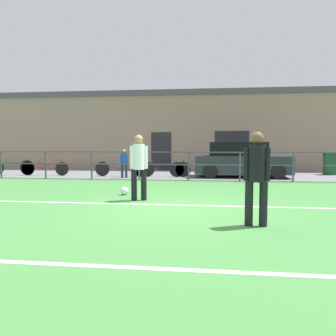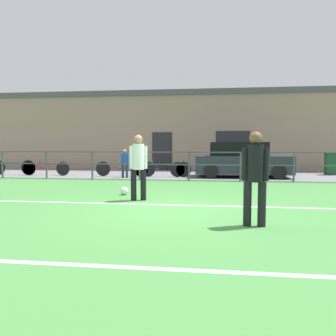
{
  "view_description": "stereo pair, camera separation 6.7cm",
  "coord_description": "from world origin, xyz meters",
  "px_view_note": "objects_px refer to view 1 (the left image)",
  "views": [
    {
      "loc": [
        0.81,
        -7.2,
        1.43
      ],
      "look_at": [
        -0.45,
        2.96,
        0.71
      ],
      "focal_mm": 35.68,
      "sensor_mm": 36.0,
      "label": 1
    },
    {
      "loc": [
        0.88,
        -7.19,
        1.43
      ],
      "look_at": [
        -0.45,
        2.96,
        0.71
      ],
      "focal_mm": 35.68,
      "sensor_mm": 36.0,
      "label": 2
    }
  ],
  "objects_px": {
    "player_goalkeeper": "(257,173)",
    "bicycle_parked_1": "(12,167)",
    "player_striker": "(139,163)",
    "bicycle_parked_4": "(158,169)",
    "trash_bin_0": "(330,164)",
    "parked_car_red": "(241,160)",
    "soccer_ball_match": "(125,191)",
    "bicycle_parked_0": "(45,168)",
    "bicycle_parked_2": "(165,169)",
    "bicycle_parked_3": "(121,169)",
    "spectator_child": "(124,162)"
  },
  "relations": [
    {
      "from": "bicycle_parked_4",
      "to": "soccer_ball_match",
      "type": "bearing_deg",
      "value": -91.8
    },
    {
      "from": "bicycle_parked_2",
      "to": "trash_bin_0",
      "type": "xyz_separation_m",
      "value": [
        7.53,
        1.98,
        0.17
      ]
    },
    {
      "from": "player_striker",
      "to": "player_goalkeeper",
      "type": "bearing_deg",
      "value": -58.71
    },
    {
      "from": "player_goalkeeper",
      "to": "bicycle_parked_1",
      "type": "distance_m",
      "value": 13.05
    },
    {
      "from": "soccer_ball_match",
      "to": "bicycle_parked_0",
      "type": "distance_m",
      "value": 7.29
    },
    {
      "from": "parked_car_red",
      "to": "trash_bin_0",
      "type": "xyz_separation_m",
      "value": [
        4.24,
        1.58,
        -0.21
      ]
    },
    {
      "from": "spectator_child",
      "to": "bicycle_parked_0",
      "type": "height_order",
      "value": "spectator_child"
    },
    {
      "from": "player_striker",
      "to": "bicycle_parked_4",
      "type": "bearing_deg",
      "value": 78.0
    },
    {
      "from": "bicycle_parked_2",
      "to": "bicycle_parked_4",
      "type": "relative_size",
      "value": 0.98
    },
    {
      "from": "bicycle_parked_4",
      "to": "parked_car_red",
      "type": "bearing_deg",
      "value": 6.51
    },
    {
      "from": "player_striker",
      "to": "bicycle_parked_4",
      "type": "distance_m",
      "value": 6.13
    },
    {
      "from": "bicycle_parked_3",
      "to": "bicycle_parked_4",
      "type": "relative_size",
      "value": 1.05
    },
    {
      "from": "player_striker",
      "to": "soccer_ball_match",
      "type": "height_order",
      "value": "player_striker"
    },
    {
      "from": "bicycle_parked_2",
      "to": "player_striker",
      "type": "bearing_deg",
      "value": -88.65
    },
    {
      "from": "bicycle_parked_3",
      "to": "player_striker",
      "type": "bearing_deg",
      "value": -70.84
    },
    {
      "from": "soccer_ball_match",
      "to": "bicycle_parked_3",
      "type": "height_order",
      "value": "bicycle_parked_3"
    },
    {
      "from": "parked_car_red",
      "to": "bicycle_parked_4",
      "type": "relative_size",
      "value": 1.77
    },
    {
      "from": "player_goalkeeper",
      "to": "trash_bin_0",
      "type": "xyz_separation_m",
      "value": [
        4.79,
        10.46,
        -0.41
      ]
    },
    {
      "from": "player_striker",
      "to": "bicycle_parked_0",
      "type": "relative_size",
      "value": 0.74
    },
    {
      "from": "parked_car_red",
      "to": "bicycle_parked_3",
      "type": "relative_size",
      "value": 1.69
    },
    {
      "from": "soccer_ball_match",
      "to": "spectator_child",
      "type": "bearing_deg",
      "value": 104.67
    },
    {
      "from": "player_striker",
      "to": "parked_car_red",
      "type": "bearing_deg",
      "value": 48.06
    },
    {
      "from": "player_goalkeeper",
      "to": "soccer_ball_match",
      "type": "bearing_deg",
      "value": -40.91
    },
    {
      "from": "spectator_child",
      "to": "bicycle_parked_1",
      "type": "bearing_deg",
      "value": -6.77
    },
    {
      "from": "player_striker",
      "to": "trash_bin_0",
      "type": "height_order",
      "value": "player_striker"
    },
    {
      "from": "spectator_child",
      "to": "bicycle_parked_2",
      "type": "relative_size",
      "value": 0.54
    },
    {
      "from": "bicycle_parked_1",
      "to": "trash_bin_0",
      "type": "xyz_separation_m",
      "value": [
        14.69,
        1.98,
        0.15
      ]
    },
    {
      "from": "soccer_ball_match",
      "to": "bicycle_parked_4",
      "type": "relative_size",
      "value": 0.1
    },
    {
      "from": "spectator_child",
      "to": "bicycle_parked_1",
      "type": "distance_m",
      "value": 5.53
    },
    {
      "from": "bicycle_parked_2",
      "to": "bicycle_parked_3",
      "type": "xyz_separation_m",
      "value": [
        -1.97,
        -0.0,
        -0.0
      ]
    },
    {
      "from": "soccer_ball_match",
      "to": "bicycle_parked_1",
      "type": "height_order",
      "value": "bicycle_parked_1"
    },
    {
      "from": "player_striker",
      "to": "bicycle_parked_2",
      "type": "height_order",
      "value": "player_striker"
    },
    {
      "from": "soccer_ball_match",
      "to": "bicycle_parked_0",
      "type": "bearing_deg",
      "value": 134.29
    },
    {
      "from": "bicycle_parked_0",
      "to": "bicycle_parked_3",
      "type": "xyz_separation_m",
      "value": [
        3.58,
        0.0,
        0.01
      ]
    },
    {
      "from": "player_striker",
      "to": "trash_bin_0",
      "type": "distance_m",
      "value": 10.95
    },
    {
      "from": "spectator_child",
      "to": "bicycle_parked_0",
      "type": "distance_m",
      "value": 3.94
    },
    {
      "from": "bicycle_parked_4",
      "to": "bicycle_parked_3",
      "type": "bearing_deg",
      "value": -180.0
    },
    {
      "from": "bicycle_parked_0",
      "to": "bicycle_parked_3",
      "type": "relative_size",
      "value": 0.95
    },
    {
      "from": "bicycle_parked_1",
      "to": "bicycle_parked_3",
      "type": "height_order",
      "value": "bicycle_parked_1"
    },
    {
      "from": "parked_car_red",
      "to": "player_goalkeeper",
      "type": "bearing_deg",
      "value": -93.49
    },
    {
      "from": "bicycle_parked_4",
      "to": "bicycle_parked_0",
      "type": "bearing_deg",
      "value": -180.0
    },
    {
      "from": "spectator_child",
      "to": "player_goalkeeper",
      "type": "bearing_deg",
      "value": 118.71
    },
    {
      "from": "player_striker",
      "to": "bicycle_parked_1",
      "type": "xyz_separation_m",
      "value": [
        -7.3,
        6.09,
        -0.57
      ]
    },
    {
      "from": "parked_car_red",
      "to": "bicycle_parked_2",
      "type": "xyz_separation_m",
      "value": [
        -3.29,
        -0.41,
        -0.38
      ]
    },
    {
      "from": "spectator_child",
      "to": "bicycle_parked_2",
      "type": "distance_m",
      "value": 1.8
    },
    {
      "from": "bicycle_parked_4",
      "to": "bicycle_parked_1",
      "type": "bearing_deg",
      "value": 180.0
    },
    {
      "from": "soccer_ball_match",
      "to": "bicycle_parked_2",
      "type": "height_order",
      "value": "bicycle_parked_2"
    },
    {
      "from": "bicycle_parked_2",
      "to": "bicycle_parked_4",
      "type": "height_order",
      "value": "bicycle_parked_2"
    },
    {
      "from": "player_goalkeeper",
      "to": "soccer_ball_match",
      "type": "distance_m",
      "value": 4.64
    },
    {
      "from": "bicycle_parked_3",
      "to": "player_goalkeeper",
      "type": "bearing_deg",
      "value": -60.91
    }
  ]
}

